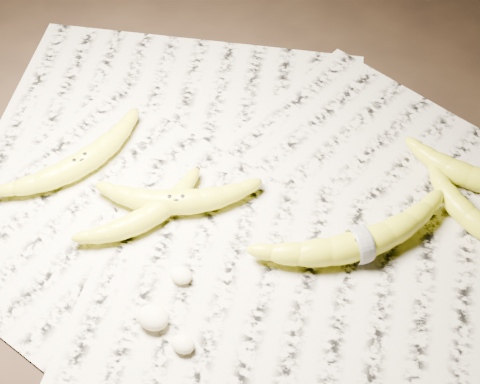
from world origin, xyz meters
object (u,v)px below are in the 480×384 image
at_px(banana_upper_a, 470,215).
at_px(banana_upper_b, 470,175).
at_px(banana_taped, 360,243).
at_px(banana_left_a, 80,162).
at_px(banana_left_b, 147,215).
at_px(banana_center, 177,201).

bearing_deg(banana_upper_a, banana_upper_b, 132.29).
bearing_deg(banana_taped, banana_upper_a, -1.82).
relative_size(banana_left_a, banana_upper_b, 1.21).
relative_size(banana_left_b, banana_center, 0.86).
xyz_separation_m(banana_left_b, banana_taped, (0.27, 0.08, 0.00)).
bearing_deg(banana_left_b, banana_upper_a, -35.94).
distance_m(banana_left_b, banana_center, 0.05).
distance_m(banana_left_a, banana_center, 0.16).
xyz_separation_m(banana_left_a, banana_center, (0.16, -0.00, -0.00)).
relative_size(banana_center, banana_upper_b, 1.15).
bearing_deg(banana_left_b, banana_center, -4.69).
xyz_separation_m(banana_left_a, banana_upper_a, (0.52, 0.15, -0.00)).
distance_m(banana_left_a, banana_upper_a, 0.54).
distance_m(banana_left_b, banana_taped, 0.29).
bearing_deg(banana_left_a, banana_upper_b, -42.68).
xyz_separation_m(banana_center, banana_taped, (0.25, 0.04, 0.00)).
relative_size(banana_left_a, banana_taped, 0.84).
bearing_deg(banana_upper_b, banana_left_b, -145.23).
bearing_deg(banana_left_a, banana_upper_a, -49.96).
height_order(banana_left_a, banana_center, same).
xyz_separation_m(banana_left_b, banana_upper_a, (0.39, 0.19, 0.00)).
bearing_deg(banana_taped, banana_center, 144.95).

